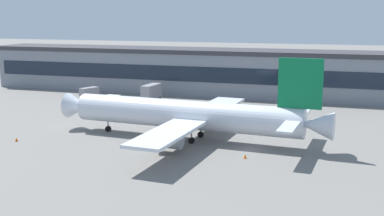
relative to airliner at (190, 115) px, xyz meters
The scene contains 8 objects.
ground_plane 12.66m from the airliner, 11.34° to the right, with size 600.00×600.00×0.00m, color slate.
terminal_building 52.24m from the airliner, 77.18° to the left, with size 178.00×14.89×12.60m.
airliner is the anchor object (origin of this frame).
baggage_tug 42.74m from the airliner, 135.55° to the left, with size 3.70×2.27×1.85m.
catering_truck 42.05m from the airliner, 121.68° to the left, with size 3.21×7.40×4.15m.
crew_van 53.90m from the airliner, 138.48° to the left, with size 3.99×5.65×2.55m.
traffic_cone_0 14.97m from the airliner, 35.23° to the right, with size 0.54×0.54×0.67m, color #F2590C.
traffic_cone_1 31.00m from the airliner, 160.05° to the right, with size 0.55×0.55×0.68m, color #F2590C.
Camera 1 is at (14.29, -77.81, 22.10)m, focal length 45.36 mm.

